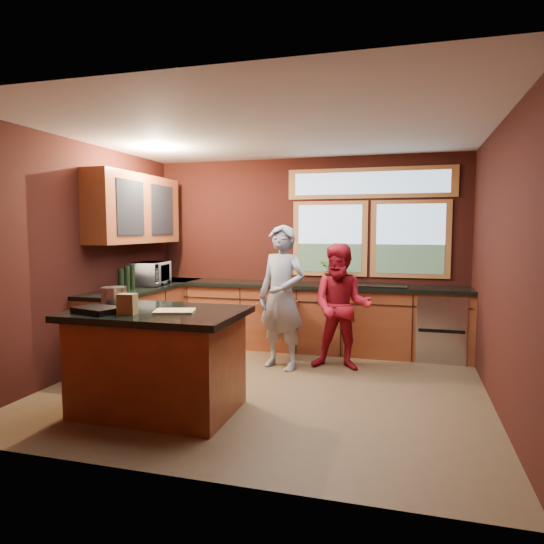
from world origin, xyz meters
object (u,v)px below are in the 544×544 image
at_px(island, 158,360).
at_px(person_grey, 282,297).
at_px(stock_pot, 114,296).
at_px(person_red, 341,307).
at_px(cutting_board, 175,311).

bearing_deg(island, person_grey, 65.87).
bearing_deg(stock_pot, island, -15.26).
xyz_separation_m(island, person_red, (1.44, 1.82, 0.28)).
height_order(island, person_red, person_red).
height_order(person_red, stock_pot, person_red).
relative_size(island, stock_pot, 6.46).
distance_m(person_red, stock_pot, 2.62).
relative_size(person_grey, stock_pot, 7.23).
xyz_separation_m(person_grey, person_red, (0.70, 0.16, -0.11)).
bearing_deg(stock_pot, person_grey, 49.46).
bearing_deg(person_grey, cutting_board, -87.82).
height_order(person_red, cutting_board, person_red).
xyz_separation_m(person_red, stock_pot, (-1.99, -1.67, 0.28)).
bearing_deg(island, person_red, 51.61).
distance_m(island, stock_pot, 0.80).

